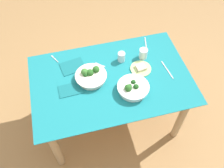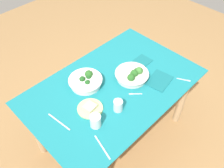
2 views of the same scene
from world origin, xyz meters
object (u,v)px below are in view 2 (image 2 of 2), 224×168
Objects in this scene: water_glass_side at (95,121)px; napkin_folded_lower at (159,80)px; table_knife_right at (59,122)px; fork_by_far_bowl at (184,80)px; fork_by_near_bowl at (135,94)px; broccoli_bowl_far at (132,75)px; napkin_folded_upper at (140,63)px; bread_side_plate at (90,108)px; water_glass_center at (118,106)px; broccoli_bowl_near at (86,81)px; table_knife_left at (102,147)px.

napkin_folded_lower is at bearing 175.65° from water_glass_side.
fork_by_far_bowl is at bearing 61.51° from table_knife_right.
fork_by_near_bowl is at bearing 179.34° from water_glass_side.
broccoli_bowl_far is 1.34× the size of napkin_folded_upper.
water_glass_side reaches higher than napkin_folded_lower.
water_glass_center is (-0.14, 0.15, 0.03)m from bread_side_plate.
water_glass_center is at bearing 23.16° from napkin_folded_upper.
napkin_folded_lower is at bearing 138.95° from broccoli_bowl_near.
table_knife_left is at bearing 8.13° from napkin_folded_lower.
broccoli_bowl_far reaches higher than bread_side_plate.
napkin_folded_upper is at bearing -173.87° from bread_side_plate.
broccoli_bowl_near reaches higher than water_glass_center.
table_knife_right is at bearing -16.87° from bread_side_plate.
broccoli_bowl_far is 0.68m from table_knife_left.
napkin_folded_lower is (-0.60, 0.18, -0.01)m from bread_side_plate.
water_glass_center reaches higher than napkin_folded_lower.
bread_side_plate is at bearing -116.04° from water_glass_side.
broccoli_bowl_far is at bearing 179.28° from bread_side_plate.
broccoli_bowl_near is at bearing -16.80° from table_knife_left.
bread_side_plate is at bearing -0.72° from broccoli_bowl_far.
water_glass_center is 0.44m from table_knife_right.
table_knife_right is at bearing 20.57° from broccoli_bowl_near.
water_glass_center reaches higher than fork_by_far_bowl.
water_glass_side is 0.51× the size of table_knife_left.
water_glass_side is (0.53, 0.13, 0.01)m from broccoli_bowl_far.
fork_by_far_bowl is at bearing 166.70° from water_glass_side.
fork_by_far_bowl is 0.52× the size of table_knife_left.
table_knife_right is at bearing -50.76° from water_glass_side.
broccoli_bowl_near is 0.40m from table_knife_right.
fork_by_far_bowl is (-0.61, 0.18, -0.04)m from water_glass_center.
broccoli_bowl_near reaches higher than bread_side_plate.
broccoli_bowl_far is 0.21m from napkin_folded_upper.
water_glass_center is at bearing 53.19° from table_knife_right.
broccoli_bowl_far is at bearing -51.38° from table_knife_left.
water_glass_center is 0.33m from table_knife_left.
water_glass_center is at bearing -134.81° from fork_by_far_bowl.
fork_by_far_bowl and fork_by_near_bowl have the same top height.
table_knife_left is (0.09, 0.16, -0.05)m from water_glass_side.
bread_side_plate is 1.85× the size of fork_by_far_bowl.
broccoli_bowl_near is at bearing 104.08° from table_knife_right.
napkin_folded_lower is (0.15, -0.14, 0.00)m from fork_by_far_bowl.
broccoli_bowl_near reaches higher than broccoli_bowl_far.
napkin_folded_upper is (-0.51, 0.14, -0.03)m from broccoli_bowl_near.
napkin_folded_lower is (-0.45, 0.04, -0.04)m from water_glass_center.
broccoli_bowl_near is 1.31× the size of napkin_folded_upper.
broccoli_bowl_near is 2.64× the size of fork_by_far_bowl.
bread_side_plate is at bearing 22.37° from fork_by_near_bowl.
bread_side_plate is 2.04× the size of water_glass_center.
water_glass_center is at bearing 24.20° from broccoli_bowl_far.
napkin_folded_upper reaches higher than fork_by_near_bowl.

